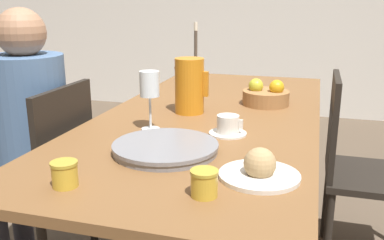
{
  "coord_description": "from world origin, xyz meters",
  "views": [
    {
      "loc": [
        0.41,
        -1.7,
        1.21
      ],
      "look_at": [
        0.0,
        -0.29,
        0.79
      ],
      "focal_mm": 40.0,
      "sensor_mm": 36.0,
      "label": 1
    }
  ],
  "objects": [
    {
      "name": "teacup_near_person",
      "position": [
        0.13,
        -0.27,
        0.78
      ],
      "size": [
        0.14,
        0.14,
        0.07
      ],
      "color": "silver",
      "rests_on": "dining_table"
    },
    {
      "name": "dining_table",
      "position": [
        0.0,
        0.0,
        0.65
      ],
      "size": [
        0.88,
        1.95,
        0.74
      ],
      "color": "brown",
      "rests_on": "ground_plane"
    },
    {
      "name": "chair_opposite",
      "position": [
        0.63,
        0.24,
        0.48
      ],
      "size": [
        0.42,
        0.42,
        0.89
      ],
      "rotation": [
        0.0,
        0.0,
        -1.57
      ],
      "color": "black",
      "rests_on": "ground_plane"
    },
    {
      "name": "red_pitcher",
      "position": [
        -0.09,
        -0.01,
        0.86
      ],
      "size": [
        0.15,
        0.12,
        0.23
      ],
      "color": "orange",
      "rests_on": "dining_table"
    },
    {
      "name": "jam_jar_amber",
      "position": [
        0.17,
        -0.77,
        0.78
      ],
      "size": [
        0.07,
        0.07,
        0.07
      ],
      "color": "gold",
      "rests_on": "dining_table"
    },
    {
      "name": "fruit_bowl",
      "position": [
        0.2,
        0.22,
        0.79
      ],
      "size": [
        0.21,
        0.21,
        0.12
      ],
      "color": "#9E6B3D",
      "rests_on": "dining_table"
    },
    {
      "name": "jam_jar_red",
      "position": [
        -0.19,
        -0.82,
        0.78
      ],
      "size": [
        0.07,
        0.07,
        0.07
      ],
      "color": "gold",
      "rests_on": "dining_table"
    },
    {
      "name": "serving_tray",
      "position": [
        -0.02,
        -0.51,
        0.76
      ],
      "size": [
        0.34,
        0.34,
        0.03
      ],
      "color": "gray",
      "rests_on": "dining_table"
    },
    {
      "name": "wine_glass_water",
      "position": [
        -0.16,
        -0.29,
        0.91
      ],
      "size": [
        0.07,
        0.07,
        0.22
      ],
      "color": "white",
      "rests_on": "dining_table"
    },
    {
      "name": "bread_plate",
      "position": [
        0.29,
        -0.62,
        0.77
      ],
      "size": [
        0.22,
        0.22,
        0.09
      ],
      "color": "silver",
      "rests_on": "dining_table"
    },
    {
      "name": "candlestick_tall",
      "position": [
        -0.29,
        0.77,
        0.88
      ],
      "size": [
        0.06,
        0.06,
        0.34
      ],
      "color": "#4C4238",
      "rests_on": "dining_table"
    },
    {
      "name": "person_seated",
      "position": [
        -0.72,
        -0.29,
        0.7
      ],
      "size": [
        0.39,
        0.41,
        1.18
      ],
      "rotation": [
        0.0,
        0.0,
        1.57
      ],
      "color": "#33333D",
      "rests_on": "ground_plane"
    },
    {
      "name": "chair_person_side",
      "position": [
        -0.63,
        -0.32,
        0.48
      ],
      "size": [
        0.42,
        0.42,
        0.89
      ],
      "rotation": [
        0.0,
        0.0,
        1.57
      ],
      "color": "black",
      "rests_on": "ground_plane"
    }
  ]
}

